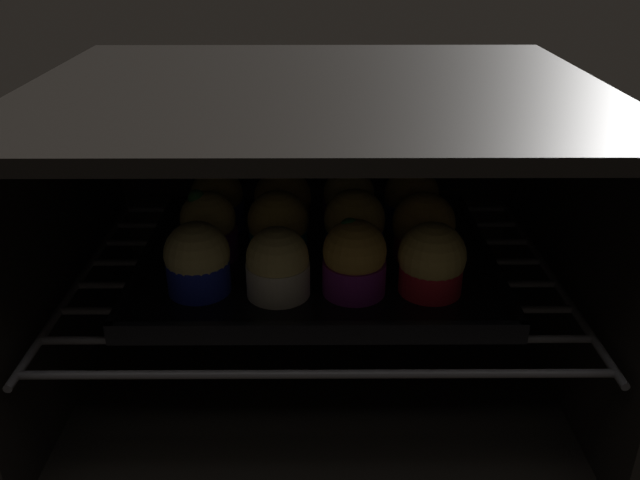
# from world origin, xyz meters

# --- Properties ---
(oven_cavity) EXTENTS (0.59, 0.47, 0.37)m
(oven_cavity) POSITION_xyz_m (0.00, 0.26, 0.17)
(oven_cavity) COLOR black
(oven_cavity) RESTS_ON ground
(oven_rack) EXTENTS (0.55, 0.42, 0.01)m
(oven_rack) POSITION_xyz_m (0.00, 0.22, 0.14)
(oven_rack) COLOR #4C494C
(oven_rack) RESTS_ON oven_cavity
(baking_tray) EXTENTS (0.40, 0.32, 0.02)m
(baking_tray) POSITION_xyz_m (0.00, 0.23, 0.15)
(baking_tray) COLOR black
(baking_tray) RESTS_ON oven_rack
(muffin_row0_col0) EXTENTS (0.07, 0.07, 0.08)m
(muffin_row0_col0) POSITION_xyz_m (-0.12, 0.15, 0.19)
(muffin_row0_col0) COLOR #1928B7
(muffin_row0_col0) RESTS_ON baking_tray
(muffin_row0_col1) EXTENTS (0.07, 0.07, 0.07)m
(muffin_row0_col1) POSITION_xyz_m (-0.04, 0.15, 0.19)
(muffin_row0_col1) COLOR silver
(muffin_row0_col1) RESTS_ON baking_tray
(muffin_row0_col2) EXTENTS (0.07, 0.07, 0.08)m
(muffin_row0_col2) POSITION_xyz_m (0.04, 0.15, 0.19)
(muffin_row0_col2) COLOR #7A238C
(muffin_row0_col2) RESTS_ON baking_tray
(muffin_row0_col3) EXTENTS (0.07, 0.07, 0.08)m
(muffin_row0_col3) POSITION_xyz_m (0.12, 0.15, 0.19)
(muffin_row0_col3) COLOR red
(muffin_row0_col3) RESTS_ON baking_tray
(muffin_row1_col0) EXTENTS (0.07, 0.07, 0.08)m
(muffin_row1_col0) POSITION_xyz_m (-0.12, 0.23, 0.19)
(muffin_row1_col0) COLOR #7A238C
(muffin_row1_col0) RESTS_ON baking_tray
(muffin_row1_col1) EXTENTS (0.07, 0.07, 0.08)m
(muffin_row1_col1) POSITION_xyz_m (-0.04, 0.23, 0.19)
(muffin_row1_col1) COLOR #0C8C84
(muffin_row1_col1) RESTS_ON baking_tray
(muffin_row1_col2) EXTENTS (0.07, 0.07, 0.08)m
(muffin_row1_col2) POSITION_xyz_m (0.04, 0.23, 0.19)
(muffin_row1_col2) COLOR #1928B7
(muffin_row1_col2) RESTS_ON baking_tray
(muffin_row1_col3) EXTENTS (0.07, 0.07, 0.08)m
(muffin_row1_col3) POSITION_xyz_m (0.12, 0.23, 0.19)
(muffin_row1_col3) COLOR red
(muffin_row1_col3) RESTS_ON baking_tray
(muffin_row2_col0) EXTENTS (0.07, 0.07, 0.08)m
(muffin_row2_col0) POSITION_xyz_m (-0.12, 0.31, 0.19)
(muffin_row2_col0) COLOR #1928B7
(muffin_row2_col0) RESTS_ON baking_tray
(muffin_row2_col1) EXTENTS (0.07, 0.07, 0.08)m
(muffin_row2_col1) POSITION_xyz_m (-0.04, 0.31, 0.19)
(muffin_row2_col1) COLOR silver
(muffin_row2_col1) RESTS_ON baking_tray
(muffin_row2_col2) EXTENTS (0.07, 0.07, 0.08)m
(muffin_row2_col2) POSITION_xyz_m (0.04, 0.31, 0.19)
(muffin_row2_col2) COLOR #7A238C
(muffin_row2_col2) RESTS_ON baking_tray
(muffin_row2_col3) EXTENTS (0.07, 0.07, 0.08)m
(muffin_row2_col3) POSITION_xyz_m (0.12, 0.31, 0.19)
(muffin_row2_col3) COLOR #1928B7
(muffin_row2_col3) RESTS_ON baking_tray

